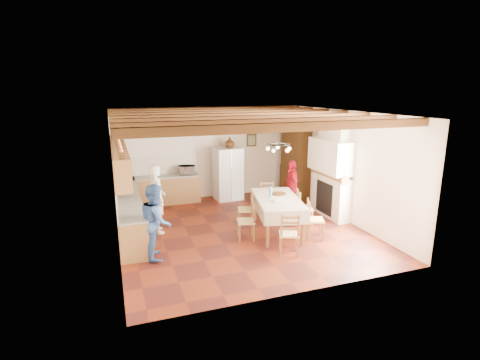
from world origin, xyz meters
The scene contains 31 objects.
floor centered at (0.00, 0.00, -0.01)m, with size 6.00×6.50×0.02m, color #461812.
ceiling centered at (0.00, 0.00, 3.01)m, with size 6.00×6.50×0.02m, color white.
wall_back centered at (0.00, 3.26, 1.50)m, with size 6.00×0.02×3.00m, color #F6E7CD.
wall_front centered at (0.00, -3.26, 1.50)m, with size 6.00×0.02×3.00m, color #F6E7CD.
wall_left centered at (-3.01, 0.00, 1.50)m, with size 0.02×6.50×3.00m, color #F6E7CD.
wall_right centered at (3.01, 0.00, 1.50)m, with size 0.02×6.50×3.00m, color #F6E7CD.
ceiling_beams centered at (0.00, 0.00, 2.91)m, with size 6.00×6.30×0.16m, color #3C1F11, non-canonical shape.
lower_cabinets_left centered at (-2.70, 1.05, 0.43)m, with size 0.60×4.30×0.86m, color brown.
lower_cabinets_back centered at (-1.55, 2.95, 0.43)m, with size 2.30×0.60×0.86m, color brown.
countertop_left centered at (-2.70, 1.05, 0.88)m, with size 0.62×4.30×0.04m, color slate.
countertop_back centered at (-1.55, 2.95, 0.88)m, with size 2.34×0.62×0.04m, color slate.
backsplash_left centered at (-2.98, 1.05, 1.20)m, with size 0.03×4.30×0.60m, color beige.
backsplash_back centered at (-1.55, 3.23, 1.20)m, with size 2.30×0.03×0.60m, color beige.
upper_cabinets centered at (-2.83, 1.05, 1.85)m, with size 0.35×4.20×0.70m, color brown.
fireplace centered at (2.72, 0.20, 1.40)m, with size 0.56×1.60×2.80m, color beige, non-canonical shape.
wall_picture centered at (1.55, 3.23, 1.85)m, with size 0.34×0.03×0.42m, color #2E2217.
refrigerator centered at (0.55, 2.77, 0.85)m, with size 0.85×0.70×1.71m, color white.
hutch centered at (2.75, 2.28, 1.15)m, with size 0.53×1.27×2.30m, color #3A260F, non-canonical shape.
dining_table centered at (0.84, -0.44, 0.81)m, with size 1.47×2.23×0.89m.
chandelier centered at (0.84, -0.44, 2.25)m, with size 0.47×0.47×0.03m, color black.
chair_left_near centered at (-0.08, -0.63, 0.48)m, with size 0.42×0.40×0.96m, color brown, non-canonical shape.
chair_left_far centered at (0.23, 0.21, 0.48)m, with size 0.42×0.40×0.96m, color brown, non-canonical shape.
chair_right_near centered at (1.55, -1.10, 0.48)m, with size 0.42×0.40×0.96m, color brown, non-canonical shape.
chair_right_far centered at (1.73, -0.24, 0.48)m, with size 0.42×0.40×0.96m, color brown, non-canonical shape.
chair_end_near centered at (0.53, -1.71, 0.48)m, with size 0.42×0.40×0.96m, color brown, non-canonical shape.
chair_end_far centered at (1.15, 0.84, 0.48)m, with size 0.42×0.40×0.96m, color brown, non-canonical shape.
person_man centered at (-2.01, 0.57, 0.88)m, with size 0.64×0.42×1.75m, color white.
person_woman_blue centered at (-2.22, -0.89, 0.81)m, with size 0.79×0.62×1.63m, color #375CA0.
person_woman_red centered at (1.92, 0.92, 0.77)m, with size 0.90×0.38×1.54m, color #B4101E.
microwave centered at (-0.76, 2.95, 1.04)m, with size 0.49×0.33×0.27m, color silver.
fridge_vase centered at (0.62, 2.77, 1.88)m, with size 0.33×0.33×0.34m, color #3A260F.
Camera 1 is at (-3.03, -8.59, 3.57)m, focal length 28.00 mm.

